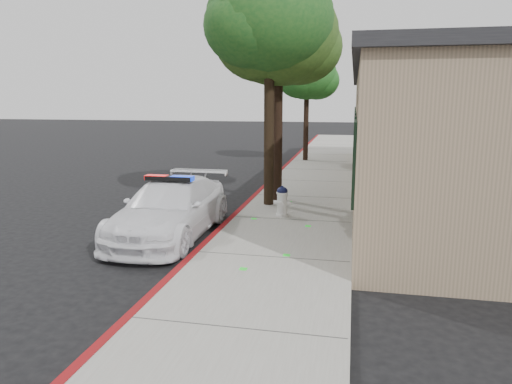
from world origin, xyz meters
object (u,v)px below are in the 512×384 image
object	(u,v)px
police_car	(171,208)
street_tree_mid	(270,25)
street_tree_near	(279,39)
clapboard_building	(456,131)
fire_hydrant	(282,201)
street_tree_far	(308,77)

from	to	relation	value
police_car	street_tree_mid	bearing A→B (deg)	61.44
police_car	street_tree_near	bearing A→B (deg)	63.76
clapboard_building	police_car	size ratio (longest dim) A/B	4.51
police_car	street_tree_mid	xyz separation A→B (m)	(1.79, 3.29, 4.57)
street_tree_near	police_car	bearing A→B (deg)	-116.21
street_tree_near	street_tree_mid	world-z (taller)	street_tree_mid
clapboard_building	street_tree_mid	distance (m)	7.97
police_car	street_tree_mid	world-z (taller)	street_tree_mid
police_car	fire_hydrant	world-z (taller)	police_car
clapboard_building	police_car	distance (m)	10.92
police_car	fire_hydrant	size ratio (longest dim) A/B	5.72
fire_hydrant	clapboard_building	bearing A→B (deg)	45.15
street_tree_near	street_tree_mid	size ratio (longest dim) A/B	0.95
fire_hydrant	street_tree_near	size ratio (longest dim) A/B	0.13
police_car	street_tree_far	world-z (taller)	street_tree_far
street_tree_near	street_tree_far	distance (m)	9.86
street_tree_near	clapboard_building	bearing A→B (deg)	32.02
street_tree_near	street_tree_mid	bearing A→B (deg)	-103.17
fire_hydrant	street_tree_mid	size ratio (longest dim) A/B	0.12
police_car	street_tree_far	xyz separation A→B (m)	(1.84, 13.78, 3.63)
clapboard_building	street_tree_near	size ratio (longest dim) A/B	3.26
police_car	street_tree_mid	size ratio (longest dim) A/B	0.68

